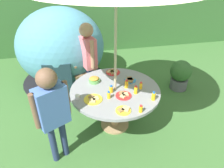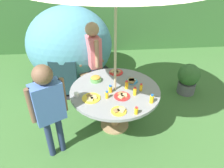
{
  "view_description": "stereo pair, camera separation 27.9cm",
  "coord_description": "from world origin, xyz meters",
  "px_view_note": "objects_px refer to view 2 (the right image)",
  "views": [
    {
      "loc": [
        -0.56,
        -2.48,
        2.41
      ],
      "look_at": [
        -0.04,
        0.03,
        0.78
      ],
      "focal_mm": 33.43,
      "sensor_mm": 36.0,
      "label": 1
    },
    {
      "loc": [
        -0.28,
        -2.52,
        2.41
      ],
      "look_at": [
        -0.04,
        0.03,
        0.78
      ],
      "focal_mm": 33.43,
      "sensor_mm": 36.0,
      "label": 2
    }
  ],
  "objects_px": {
    "juice_bottle_spot_b": "(107,95)",
    "cup_near": "(76,95)",
    "child_in_blue_shirt": "(48,102)",
    "plate_near_right": "(116,72)",
    "garden_table": "(115,95)",
    "child_in_pink_shirt": "(93,51)",
    "dome_tent": "(70,45)",
    "plate_mid_left": "(119,111)",
    "snack_bowl": "(96,79)",
    "juice_bottle_far_right": "(141,87)",
    "juice_bottle_center_back": "(152,99)",
    "juice_bottle_mid_right": "(127,85)",
    "plate_near_left": "(91,98)",
    "juice_bottle_far_left": "(110,89)",
    "plate_center_front": "(122,96)",
    "plate_back_edge": "(132,81)",
    "potted_plant": "(188,78)",
    "juice_bottle_spot_a": "(135,91)",
    "juice_bottle_front_edge": "(136,111)",
    "wooden_chair": "(87,63)"
  },
  "relations": [
    {
      "from": "juice_bottle_center_back",
      "to": "juice_bottle_mid_right",
      "type": "height_order",
      "value": "juice_bottle_mid_right"
    },
    {
      "from": "juice_bottle_mid_right",
      "to": "juice_bottle_center_back",
      "type": "bearing_deg",
      "value": -52.66
    },
    {
      "from": "plate_near_left",
      "to": "plate_center_front",
      "type": "bearing_deg",
      "value": 0.91
    },
    {
      "from": "juice_bottle_center_back",
      "to": "juice_bottle_front_edge",
      "type": "distance_m",
      "value": 0.32
    },
    {
      "from": "potted_plant",
      "to": "plate_center_front",
      "type": "xyz_separation_m",
      "value": [
        -1.45,
        -1.0,
        0.39
      ]
    },
    {
      "from": "juice_bottle_far_right",
      "to": "snack_bowl",
      "type": "bearing_deg",
      "value": 153.31
    },
    {
      "from": "dome_tent",
      "to": "plate_mid_left",
      "type": "bearing_deg",
      "value": -64.53
    },
    {
      "from": "potted_plant",
      "to": "cup_near",
      "type": "relative_size",
      "value": 9.91
    },
    {
      "from": "juice_bottle_front_edge",
      "to": "juice_bottle_spot_b",
      "type": "relative_size",
      "value": 0.94
    },
    {
      "from": "plate_near_left",
      "to": "wooden_chair",
      "type": "bearing_deg",
      "value": 93.2
    },
    {
      "from": "plate_back_edge",
      "to": "juice_bottle_center_back",
      "type": "xyz_separation_m",
      "value": [
        0.17,
        -0.55,
        0.05
      ]
    },
    {
      "from": "plate_mid_left",
      "to": "juice_bottle_center_back",
      "type": "height_order",
      "value": "juice_bottle_center_back"
    },
    {
      "from": "plate_near_right",
      "to": "juice_bottle_spot_b",
      "type": "distance_m",
      "value": 0.72
    },
    {
      "from": "plate_near_right",
      "to": "cup_near",
      "type": "bearing_deg",
      "value": -135.24
    },
    {
      "from": "plate_near_right",
      "to": "juice_bottle_mid_right",
      "type": "xyz_separation_m",
      "value": [
        0.1,
        -0.48,
        0.05
      ]
    },
    {
      "from": "garden_table",
      "to": "potted_plant",
      "type": "xyz_separation_m",
      "value": [
        1.53,
        0.81,
        -0.26
      ]
    },
    {
      "from": "plate_near_left",
      "to": "juice_bottle_far_right",
      "type": "bearing_deg",
      "value": 10.51
    },
    {
      "from": "dome_tent",
      "to": "juice_bottle_far_right",
      "type": "xyz_separation_m",
      "value": [
        1.15,
        -1.72,
        -0.01
      ]
    },
    {
      "from": "child_in_pink_shirt",
      "to": "juice_bottle_far_left",
      "type": "height_order",
      "value": "child_in_pink_shirt"
    },
    {
      "from": "plate_mid_left",
      "to": "juice_bottle_front_edge",
      "type": "height_order",
      "value": "juice_bottle_front_edge"
    },
    {
      "from": "snack_bowl",
      "to": "juice_bottle_front_edge",
      "type": "relative_size",
      "value": 1.62
    },
    {
      "from": "plate_back_edge",
      "to": "juice_bottle_mid_right",
      "type": "height_order",
      "value": "juice_bottle_mid_right"
    },
    {
      "from": "plate_mid_left",
      "to": "child_in_blue_shirt",
      "type": "bearing_deg",
      "value": 177.21
    },
    {
      "from": "snack_bowl",
      "to": "juice_bottle_spot_b",
      "type": "xyz_separation_m",
      "value": [
        0.14,
        -0.46,
        0.01
      ]
    },
    {
      "from": "plate_near_left",
      "to": "potted_plant",
      "type": "bearing_deg",
      "value": 28.27
    },
    {
      "from": "dome_tent",
      "to": "plate_center_front",
      "type": "bearing_deg",
      "value": -59.33
    },
    {
      "from": "child_in_blue_shirt",
      "to": "plate_near_right",
      "type": "height_order",
      "value": "child_in_blue_shirt"
    },
    {
      "from": "child_in_pink_shirt",
      "to": "juice_bottle_far_left",
      "type": "relative_size",
      "value": 12.89
    },
    {
      "from": "plate_near_left",
      "to": "plate_mid_left",
      "type": "relative_size",
      "value": 1.29
    },
    {
      "from": "snack_bowl",
      "to": "juice_bottle_mid_right",
      "type": "distance_m",
      "value": 0.51
    },
    {
      "from": "garden_table",
      "to": "juice_bottle_far_left",
      "type": "xyz_separation_m",
      "value": [
        -0.07,
        -0.06,
        0.16
      ]
    },
    {
      "from": "garden_table",
      "to": "plate_back_edge",
      "type": "height_order",
      "value": "plate_back_edge"
    },
    {
      "from": "plate_near_left",
      "to": "juice_bottle_far_left",
      "type": "bearing_deg",
      "value": 25.57
    },
    {
      "from": "child_in_pink_shirt",
      "to": "plate_near_right",
      "type": "relative_size",
      "value": 6.22
    },
    {
      "from": "cup_near",
      "to": "juice_bottle_front_edge",
      "type": "bearing_deg",
      "value": -30.37
    },
    {
      "from": "snack_bowl",
      "to": "plate_center_front",
      "type": "bearing_deg",
      "value": -51.93
    },
    {
      "from": "garden_table",
      "to": "plate_center_front",
      "type": "distance_m",
      "value": 0.24
    },
    {
      "from": "child_in_pink_shirt",
      "to": "juice_bottle_center_back",
      "type": "relative_size",
      "value": 11.13
    },
    {
      "from": "child_in_pink_shirt",
      "to": "snack_bowl",
      "type": "bearing_deg",
      "value": -15.68
    },
    {
      "from": "juice_bottle_center_back",
      "to": "juice_bottle_mid_right",
      "type": "xyz_separation_m",
      "value": [
        -0.28,
        0.37,
        0.0
      ]
    },
    {
      "from": "plate_back_edge",
      "to": "juice_bottle_spot_b",
      "type": "xyz_separation_m",
      "value": [
        -0.41,
        -0.39,
        0.04
      ]
    },
    {
      "from": "plate_near_left",
      "to": "cup_near",
      "type": "relative_size",
      "value": 4.09
    },
    {
      "from": "child_in_pink_shirt",
      "to": "snack_bowl",
      "type": "distance_m",
      "value": 0.7
    },
    {
      "from": "juice_bottle_center_back",
      "to": "juice_bottle_spot_a",
      "type": "height_order",
      "value": "juice_bottle_center_back"
    },
    {
      "from": "garden_table",
      "to": "child_in_pink_shirt",
      "type": "distance_m",
      "value": 1.03
    },
    {
      "from": "snack_bowl",
      "to": "plate_near_right",
      "type": "distance_m",
      "value": 0.41
    },
    {
      "from": "plate_near_left",
      "to": "juice_bottle_spot_b",
      "type": "height_order",
      "value": "juice_bottle_spot_b"
    },
    {
      "from": "child_in_pink_shirt",
      "to": "plate_back_edge",
      "type": "bearing_deg",
      "value": 19.99
    },
    {
      "from": "juice_bottle_spot_b",
      "to": "cup_near",
      "type": "height_order",
      "value": "juice_bottle_spot_b"
    },
    {
      "from": "plate_back_edge",
      "to": "juice_bottle_spot_a",
      "type": "height_order",
      "value": "juice_bottle_spot_a"
    }
  ]
}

